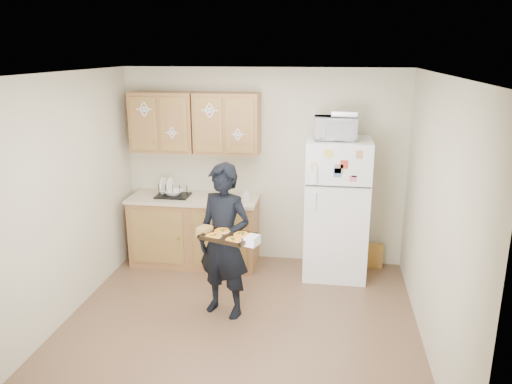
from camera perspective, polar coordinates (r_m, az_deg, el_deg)
floor at (r=5.24m, az=-1.99°, el=-15.11°), size 3.60×3.60×0.00m
ceiling at (r=4.50m, az=-2.31°, el=13.33°), size 3.60×3.60×0.00m
wall_back at (r=6.43m, az=0.85°, el=2.90°), size 3.60×0.04×2.50m
wall_front at (r=3.11m, az=-8.47°, el=-12.18°), size 3.60×0.04×2.50m
wall_left at (r=5.35m, az=-21.46°, el=-0.97°), size 0.04×3.60×2.50m
wall_right at (r=4.74m, az=19.80°, el=-2.90°), size 0.04×3.60×2.50m
refrigerator at (r=6.13m, az=9.19°, el=-1.86°), size 0.75×0.70×1.70m
base_cabinet at (r=6.54m, az=-6.99°, el=-4.51°), size 1.60×0.60×0.86m
countertop at (r=6.40m, az=-7.13°, el=-0.73°), size 1.64×0.64×0.04m
upper_cab_left at (r=6.44m, az=-10.55°, el=7.85°), size 0.80×0.33×0.75m
upper_cab_right at (r=6.22m, az=-3.33°, el=7.81°), size 0.80×0.33×0.75m
cereal_box at (r=6.62m, az=13.41°, el=-7.10°), size 0.20×0.07×0.32m
person at (r=5.15m, az=-3.66°, el=-5.62°), size 0.69×0.56×1.62m
baking_tray at (r=4.82m, az=-3.25°, el=-5.12°), size 0.56×0.48×0.04m
pizza_front_left at (r=4.80m, az=-4.86°, el=-5.00°), size 0.16×0.16×0.02m
pizza_front_right at (r=4.69m, az=-2.59°, el=-5.46°), size 0.16×0.16×0.02m
pizza_back_left at (r=4.93m, az=-3.88°, el=-4.42°), size 0.16×0.16×0.02m
pizza_back_right at (r=4.82m, az=-1.65°, el=-4.86°), size 0.16×0.16×0.02m
microwave at (r=5.86m, az=9.04°, el=7.22°), size 0.50×0.36×0.27m
foil_pan at (r=5.86m, az=10.12°, el=8.81°), size 0.31×0.22×0.06m
dish_rack at (r=6.43m, az=-9.49°, el=0.21°), size 0.41×0.31×0.17m
bowl at (r=6.44m, az=-9.42°, el=-0.07°), size 0.29×0.29×0.06m
soap_bottle at (r=6.11m, az=-1.14°, el=-0.33°), size 0.09×0.09×0.18m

